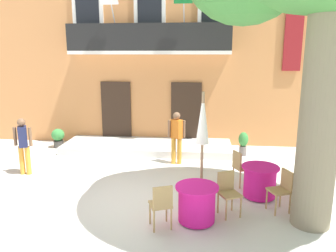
% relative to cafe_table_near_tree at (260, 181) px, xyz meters
% --- Properties ---
extents(ground_plane, '(120.00, 120.00, 0.00)m').
position_rel_cafe_table_near_tree_xyz_m(ground_plane, '(-3.03, -0.55, -0.39)').
color(ground_plane, silver).
extents(building_facade, '(13.00, 5.09, 7.50)m').
position_rel_cafe_table_near_tree_xyz_m(building_facade, '(-3.22, 6.43, 3.36)').
color(building_facade, '#CC844C').
rests_on(building_facade, ground).
extents(entrance_step_platform, '(5.79, 1.82, 0.25)m').
position_rel_cafe_table_near_tree_xyz_m(entrance_step_platform, '(-3.23, 3.54, -0.27)').
color(entrance_step_platform, silver).
rests_on(entrance_step_platform, ground).
extents(cafe_table_near_tree, '(0.86, 0.86, 0.76)m').
position_rel_cafe_table_near_tree_xyz_m(cafe_table_near_tree, '(0.00, 0.00, 0.00)').
color(cafe_table_near_tree, '#DB1984').
rests_on(cafe_table_near_tree, ground).
extents(cafe_chair_near_tree_0, '(0.53, 0.53, 0.91)m').
position_rel_cafe_table_near_tree_xyz_m(cafe_chair_near_tree_0, '(-0.38, 0.65, 0.14)').
color(cafe_chair_near_tree_0, tan).
rests_on(cafe_chair_near_tree_0, ground).
extents(cafe_chair_near_tree_1, '(0.52, 0.52, 0.91)m').
position_rel_cafe_table_near_tree_xyz_m(cafe_chair_near_tree_1, '(0.35, -0.67, 0.14)').
color(cafe_chair_near_tree_1, tan).
rests_on(cafe_chair_near_tree_1, ground).
extents(cafe_table_middle, '(0.86, 0.86, 0.76)m').
position_rel_cafe_table_near_tree_xyz_m(cafe_table_middle, '(-1.45, -1.31, 0.00)').
color(cafe_table_middle, '#DB1984').
rests_on(cafe_table_middle, ground).
extents(cafe_chair_middle_0, '(0.53, 0.53, 0.91)m').
position_rel_cafe_table_near_tree_xyz_m(cafe_chair_middle_0, '(-0.81, -0.91, 0.14)').
color(cafe_chair_middle_0, tan).
rests_on(cafe_chair_middle_0, ground).
extents(cafe_chair_middle_1, '(0.52, 0.52, 0.91)m').
position_rel_cafe_table_near_tree_xyz_m(cafe_chair_middle_1, '(-2.12, -1.66, 0.14)').
color(cafe_chair_middle_1, tan).
rests_on(cafe_chair_middle_1, ground).
extents(cafe_umbrella, '(0.44, 0.44, 2.55)m').
position_rel_cafe_table_near_tree_xyz_m(cafe_umbrella, '(-1.37, -0.62, 1.27)').
color(cafe_umbrella, '#997A56').
rests_on(cafe_umbrella, ground).
extents(ground_planter_left, '(0.45, 0.45, 0.69)m').
position_rel_cafe_table_near_tree_xyz_m(ground_planter_left, '(-6.47, 3.57, -0.01)').
color(ground_planter_left, '#47423D').
rests_on(ground_planter_left, ground).
extents(ground_planter_right, '(0.32, 0.32, 0.79)m').
position_rel_cafe_table_near_tree_xyz_m(ground_planter_right, '(0.02, 3.26, 0.05)').
color(ground_planter_right, slate).
rests_on(ground_planter_right, ground).
extents(pedestrian_near_entrance, '(0.53, 0.38, 1.61)m').
position_rel_cafe_table_near_tree_xyz_m(pedestrian_near_entrance, '(-2.12, 2.21, 0.51)').
color(pedestrian_near_entrance, gold).
rests_on(pedestrian_near_entrance, ground).
extents(pedestrian_mid_plaza, '(0.53, 0.40, 1.60)m').
position_rel_cafe_table_near_tree_xyz_m(pedestrian_mid_plaza, '(-6.26, 0.90, 0.51)').
color(pedestrian_mid_plaza, gold).
rests_on(pedestrian_mid_plaza, ground).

